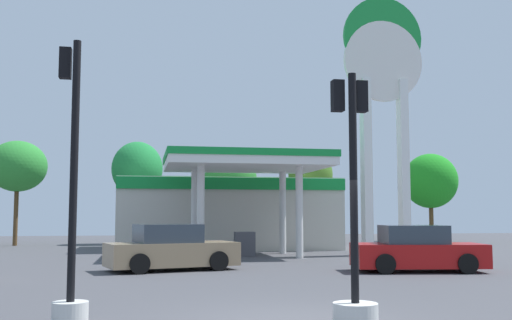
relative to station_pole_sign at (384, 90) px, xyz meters
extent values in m
plane|color=#47474C|center=(-8.56, -16.05, -7.83)|extent=(90.00, 90.00, 0.00)
cube|color=beige|center=(-6.67, 6.91, -5.93)|extent=(11.75, 6.70, 3.81)
cube|color=#148C38|center=(-6.67, 3.51, -4.38)|extent=(11.75, 0.12, 0.60)
cube|color=white|center=(-6.67, 0.34, -3.68)|extent=(7.17, 5.83, 0.35)
cube|color=#148C38|center=(-6.67, 0.34, -3.36)|extent=(7.27, 5.93, 0.30)
cylinder|color=silver|center=(-8.82, -1.26, -5.85)|extent=(0.32, 0.32, 3.98)
cylinder|color=silver|center=(-4.52, -1.26, -5.85)|extent=(0.32, 0.32, 3.98)
cylinder|color=silver|center=(-8.82, 1.95, -5.85)|extent=(0.32, 0.32, 3.98)
cylinder|color=silver|center=(-4.52, 1.95, -5.85)|extent=(0.32, 0.32, 3.98)
cube|color=#4C4C51|center=(-6.67, 0.34, -7.28)|extent=(0.90, 0.60, 1.10)
cube|color=white|center=(-0.93, -0.01, -3.66)|extent=(0.40, 0.56, 8.34)
cube|color=white|center=(0.93, -0.01, -3.66)|extent=(0.40, 0.56, 8.34)
cylinder|color=white|center=(0.00, -0.01, 1.39)|extent=(3.91, 0.22, 3.91)
cylinder|color=#198C38|center=(0.00, 0.01, 2.56)|extent=(3.91, 0.22, 3.91)
cube|color=white|center=(0.00, 0.05, 1.97)|extent=(3.60, 0.08, 0.70)
cylinder|color=black|center=(-9.14, -4.69, -7.50)|extent=(0.70, 0.39, 0.66)
cylinder|color=black|center=(-8.68, -6.41, -7.50)|extent=(0.70, 0.39, 0.66)
cylinder|color=black|center=(-11.74, -5.38, -7.50)|extent=(0.70, 0.39, 0.66)
cylinder|color=black|center=(-11.29, -7.10, -7.50)|extent=(0.70, 0.39, 0.66)
cube|color=#8C7556|center=(-10.21, -5.89, -7.29)|extent=(4.67, 2.87, 0.79)
cube|color=#2D3842|center=(-10.36, -5.93, -6.60)|extent=(2.41, 2.09, 0.66)
cube|color=black|center=(-8.15, -5.35, -7.40)|extent=(0.56, 1.70, 0.25)
cylinder|color=black|center=(-0.74, -7.19, -7.51)|extent=(0.68, 0.32, 0.65)
cylinder|color=black|center=(-1.00, -8.92, -7.51)|extent=(0.68, 0.32, 0.65)
cylinder|color=black|center=(-3.35, -6.80, -7.51)|extent=(0.68, 0.32, 0.65)
cylinder|color=black|center=(-3.62, -8.52, -7.51)|extent=(0.68, 0.32, 0.65)
cube|color=#A51111|center=(-2.18, -7.86, -7.30)|extent=(4.49, 2.41, 0.77)
cube|color=#2D3842|center=(-2.33, -7.84, -6.62)|extent=(2.25, 1.87, 0.65)
cube|color=black|center=(-0.11, -8.17, -7.41)|extent=(0.37, 1.70, 0.24)
cylinder|color=silver|center=(-7.54, -16.65, -7.65)|extent=(0.78, 0.78, 0.37)
cylinder|color=black|center=(-7.54, -16.65, -5.44)|extent=(0.14, 0.14, 4.05)
cube|color=black|center=(-7.76, -16.49, -3.80)|extent=(0.21, 0.20, 0.57)
sphere|color=red|center=(-7.76, -16.36, -3.62)|extent=(0.15, 0.15, 0.15)
sphere|color=#D89E0C|center=(-7.76, -16.36, -3.80)|extent=(0.15, 0.15, 0.15)
sphere|color=green|center=(-7.76, -16.36, -3.98)|extent=(0.15, 0.15, 0.15)
cube|color=black|center=(-7.32, -16.49, -3.80)|extent=(0.21, 0.20, 0.57)
sphere|color=red|center=(-7.32, -16.36, -3.62)|extent=(0.15, 0.15, 0.15)
sphere|color=#D89E0C|center=(-7.32, -16.36, -3.80)|extent=(0.15, 0.15, 0.15)
sphere|color=green|center=(-7.32, -16.36, -3.98)|extent=(0.15, 0.15, 0.15)
cylinder|color=silver|center=(-12.42, -15.63, -7.65)|extent=(0.63, 0.63, 0.37)
cylinder|color=black|center=(-12.42, -15.63, -5.12)|extent=(0.14, 0.14, 4.68)
cube|color=black|center=(-12.64, -15.47, -3.17)|extent=(0.21, 0.20, 0.57)
sphere|color=red|center=(-12.64, -15.35, -2.99)|extent=(0.15, 0.15, 0.15)
sphere|color=#D89E0C|center=(-12.64, -15.35, -3.17)|extent=(0.15, 0.15, 0.15)
sphere|color=green|center=(-12.64, -15.35, -3.35)|extent=(0.15, 0.15, 0.15)
cylinder|color=brown|center=(-18.83, 11.99, -6.08)|extent=(0.26, 0.26, 3.51)
ellipsoid|color=#2D8932|center=(-18.83, 11.99, -3.01)|extent=(3.51, 3.51, 3.12)
cylinder|color=brown|center=(-11.65, 12.72, -6.04)|extent=(0.29, 0.29, 3.59)
ellipsoid|color=#20803A|center=(-11.65, 12.72, -3.02)|extent=(3.26, 3.26, 3.53)
cylinder|color=brown|center=(-5.43, 13.69, -6.33)|extent=(0.36, 0.36, 3.02)
ellipsoid|color=#318933|center=(-5.43, 13.69, -3.48)|extent=(3.56, 3.56, 2.93)
cylinder|color=brown|center=(-0.31, 11.90, -6.12)|extent=(0.38, 0.38, 3.43)
ellipsoid|color=#447223|center=(-0.31, 11.90, -3.30)|extent=(2.95, 2.95, 3.24)
cylinder|color=brown|center=(8.63, 12.61, -6.42)|extent=(0.30, 0.30, 2.82)
ellipsoid|color=#1F9221|center=(8.63, 12.61, -3.60)|extent=(3.78, 3.78, 3.83)
camera|label=1|loc=(-11.18, -26.78, -5.93)|focal=42.30mm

